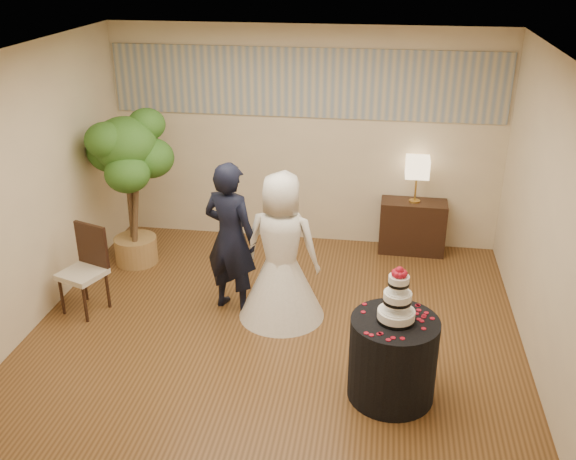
% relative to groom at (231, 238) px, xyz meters
% --- Properties ---
extents(floor, '(5.00, 5.00, 0.00)m').
position_rel_groom_xyz_m(floor, '(0.54, -0.57, -0.84)').
color(floor, brown).
rests_on(floor, ground).
extents(ceiling, '(5.00, 5.00, 0.00)m').
position_rel_groom_xyz_m(ceiling, '(0.54, -0.57, 1.96)').
color(ceiling, white).
rests_on(ceiling, wall_back).
extents(wall_back, '(5.00, 0.06, 2.80)m').
position_rel_groom_xyz_m(wall_back, '(0.54, 1.93, 0.56)').
color(wall_back, beige).
rests_on(wall_back, ground).
extents(wall_front, '(5.00, 0.06, 2.80)m').
position_rel_groom_xyz_m(wall_front, '(0.54, -3.07, 0.56)').
color(wall_front, beige).
rests_on(wall_front, ground).
extents(wall_left, '(0.06, 5.00, 2.80)m').
position_rel_groom_xyz_m(wall_left, '(-1.96, -0.57, 0.56)').
color(wall_left, beige).
rests_on(wall_left, ground).
extents(wall_right, '(0.06, 5.00, 2.80)m').
position_rel_groom_xyz_m(wall_right, '(3.04, -0.57, 0.56)').
color(wall_right, beige).
rests_on(wall_right, ground).
extents(mural_border, '(4.90, 0.02, 0.85)m').
position_rel_groom_xyz_m(mural_border, '(0.54, 1.91, 1.26)').
color(mural_border, '#999990').
rests_on(mural_border, wall_back).
extents(groom, '(0.71, 0.58, 1.68)m').
position_rel_groom_xyz_m(groom, '(0.00, 0.00, 0.00)').
color(groom, black).
rests_on(groom, floor).
extents(bride, '(1.02, 1.02, 1.62)m').
position_rel_groom_xyz_m(bride, '(0.56, -0.08, -0.03)').
color(bride, white).
rests_on(bride, floor).
extents(cake_table, '(0.83, 0.83, 0.77)m').
position_rel_groom_xyz_m(cake_table, '(1.72, -1.26, -0.45)').
color(cake_table, black).
rests_on(cake_table, floor).
extents(wedding_cake, '(0.32, 0.32, 0.51)m').
position_rel_groom_xyz_m(wedding_cake, '(1.72, -1.26, 0.19)').
color(wedding_cake, white).
rests_on(wedding_cake, cake_table).
extents(console, '(0.83, 0.38, 0.69)m').
position_rel_groom_xyz_m(console, '(1.96, 1.72, -0.49)').
color(console, black).
rests_on(console, floor).
extents(table_lamp, '(0.29, 0.29, 0.58)m').
position_rel_groom_xyz_m(table_lamp, '(1.96, 1.72, 0.14)').
color(table_lamp, beige).
rests_on(table_lamp, console).
extents(ficus_tree, '(1.32, 1.32, 1.96)m').
position_rel_groom_xyz_m(ficus_tree, '(-1.44, 0.88, 0.14)').
color(ficus_tree, '#31621E').
rests_on(ficus_tree, floor).
extents(side_chair, '(0.57, 0.58, 0.96)m').
position_rel_groom_xyz_m(side_chair, '(-1.56, -0.31, -0.36)').
color(side_chair, black).
rests_on(side_chair, floor).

